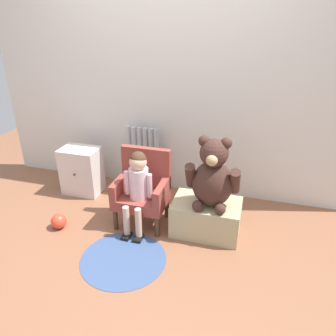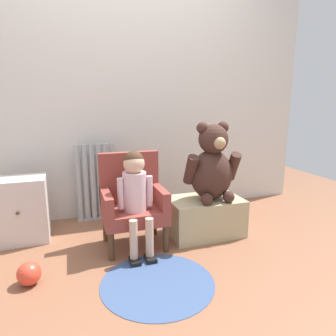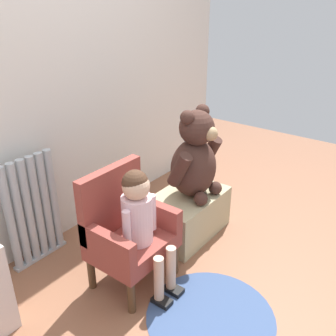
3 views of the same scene
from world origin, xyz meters
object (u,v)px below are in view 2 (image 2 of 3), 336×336
at_px(large_teddy_bear, 212,166).
at_px(toy_ball, 29,274).
at_px(child_figure, 135,187).
at_px(small_dresser, 21,210).
at_px(child_armchair, 132,201).
at_px(floor_rug, 158,282).
at_px(radiator, 97,183).
at_px(low_bench, 205,216).

height_order(large_teddy_bear, toy_ball, large_teddy_bear).
xyz_separation_m(child_figure, large_teddy_bear, (0.63, 0.07, 0.09)).
height_order(small_dresser, child_armchair, child_armchair).
relative_size(child_armchair, toy_ball, 5.00).
distance_m(child_figure, floor_rug, 0.66).
relative_size(child_armchair, floor_rug, 1.01).
xyz_separation_m(radiator, child_armchair, (0.21, -0.59, -0.01)).
bearing_deg(low_bench, child_armchair, 178.35).
relative_size(radiator, low_bench, 1.20).
distance_m(radiator, toy_ball, 1.08).
relative_size(low_bench, large_teddy_bear, 0.95).
relative_size(radiator, child_armchair, 1.01).
bearing_deg(large_teddy_bear, small_dresser, 165.59).
bearing_deg(small_dresser, child_armchair, -21.81).
height_order(child_figure, low_bench, child_figure).
distance_m(child_armchair, large_teddy_bear, 0.67).
distance_m(radiator, floor_rug, 1.22).
bearing_deg(small_dresser, radiator, 23.39).
distance_m(floor_rug, toy_ball, 0.77).
relative_size(low_bench, toy_ball, 4.22).
xyz_separation_m(radiator, low_bench, (0.80, -0.60, -0.20)).
xyz_separation_m(radiator, toy_ball, (-0.49, -0.92, -0.28)).
distance_m(radiator, child_figure, 0.74).
relative_size(radiator, large_teddy_bear, 1.14).
bearing_deg(child_armchair, large_teddy_bear, -4.14).
bearing_deg(low_bench, large_teddy_bear, -37.60).
bearing_deg(radiator, small_dresser, -156.61).
relative_size(child_figure, floor_rug, 1.07).
height_order(radiator, toy_ball, radiator).
bearing_deg(toy_ball, child_armchair, 25.31).
bearing_deg(child_figure, child_armchair, 90.00).
bearing_deg(child_figure, low_bench, 9.07).
bearing_deg(large_teddy_bear, toy_ball, -167.88).
bearing_deg(toy_ball, low_bench, 13.66).
bearing_deg(child_armchair, radiator, 109.57).
xyz_separation_m(low_bench, floor_rug, (-0.57, -0.54, -0.15)).
height_order(child_armchair, large_teddy_bear, large_teddy_bear).
height_order(low_bench, toy_ball, low_bench).
bearing_deg(radiator, large_teddy_bear, -36.99).
bearing_deg(radiator, child_armchair, -70.43).
distance_m(small_dresser, low_bench, 1.45).
distance_m(large_teddy_bear, floor_rug, 0.98).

